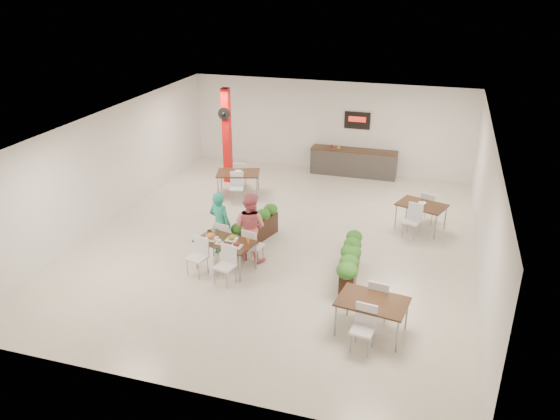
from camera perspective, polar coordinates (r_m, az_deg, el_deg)
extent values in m
plane|color=beige|center=(14.72, 0.01, -3.12)|extent=(12.00, 12.00, 0.00)
cube|color=white|center=(19.63, 5.14, 8.69)|extent=(10.00, 0.10, 3.20)
cube|color=white|center=(9.12, -11.13, -10.35)|extent=(10.00, 0.10, 3.20)
cube|color=white|center=(16.16, -17.27, 4.41)|extent=(0.10, 12.00, 3.20)
cube|color=white|center=(13.61, 20.61, 0.36)|extent=(0.10, 12.00, 3.20)
cube|color=white|center=(13.59, 0.01, 9.02)|extent=(10.00, 12.00, 0.04)
cube|color=#BD0E0C|center=(18.44, -5.56, 7.69)|extent=(0.25, 0.25, 3.20)
cylinder|color=black|center=(18.08, -5.88, 9.98)|extent=(0.40, 0.06, 0.40)
sphere|color=black|center=(18.04, -5.92, 9.95)|extent=(0.12, 0.12, 0.12)
cube|color=#32302C|center=(19.46, 7.69, 4.90)|extent=(3.00, 0.60, 0.90)
cube|color=black|center=(19.31, 7.76, 6.22)|extent=(3.00, 0.62, 0.04)
cube|color=black|center=(19.35, 8.08, 9.25)|extent=(0.90, 0.04, 0.60)
cube|color=red|center=(19.30, 8.07, 9.37)|extent=(0.60, 0.02, 0.18)
imported|color=maroon|center=(19.41, 5.44, 6.77)|extent=(0.09, 0.09, 0.19)
imported|color=gold|center=(19.37, 6.17, 6.67)|extent=(0.13, 0.13, 0.17)
cube|color=black|center=(13.08, -5.73, -3.29)|extent=(1.55, 1.11, 0.04)
cylinder|color=gray|center=(13.38, -8.75, -4.63)|extent=(0.04, 0.04, 0.71)
cylinder|color=gray|center=(12.69, -4.22, -6.08)|extent=(0.04, 0.04, 0.71)
cylinder|color=gray|center=(13.84, -6.98, -3.51)|extent=(0.04, 0.04, 0.71)
cylinder|color=gray|center=(13.18, -2.53, -4.83)|extent=(0.04, 0.04, 0.71)
cube|color=white|center=(13.85, -5.56, -2.98)|extent=(0.51, 0.51, 0.05)
cube|color=white|center=(13.61, -6.07, -2.34)|extent=(0.42, 0.14, 0.45)
cylinder|color=gray|center=(13.99, -4.55, -3.73)|extent=(0.02, 0.02, 0.43)
cylinder|color=gray|center=(14.17, -5.68, -3.40)|extent=(0.02, 0.02, 0.43)
cylinder|color=gray|center=(13.75, -5.37, -4.29)|extent=(0.02, 0.02, 0.43)
cylinder|color=gray|center=(13.93, -6.50, -3.94)|extent=(0.02, 0.02, 0.43)
cube|color=white|center=(13.44, -2.79, -3.77)|extent=(0.51, 0.51, 0.05)
cube|color=white|center=(13.19, -3.27, -3.13)|extent=(0.42, 0.14, 0.45)
cylinder|color=gray|center=(13.59, -1.78, -4.53)|extent=(0.02, 0.02, 0.43)
cylinder|color=gray|center=(13.76, -2.98, -4.19)|extent=(0.02, 0.02, 0.43)
cylinder|color=gray|center=(13.34, -2.56, -5.12)|extent=(0.02, 0.02, 0.43)
cylinder|color=gray|center=(13.51, -3.78, -4.76)|extent=(0.02, 0.02, 0.43)
cube|color=white|center=(13.02, -8.67, -4.99)|extent=(0.51, 0.51, 0.05)
cube|color=white|center=(13.03, -8.21, -3.69)|extent=(0.42, 0.14, 0.45)
cylinder|color=gray|center=(13.12, -9.65, -6.00)|extent=(0.02, 0.02, 0.43)
cylinder|color=gray|center=(12.93, -8.48, -6.40)|extent=(0.02, 0.02, 0.43)
cylinder|color=gray|center=(13.34, -8.72, -5.39)|extent=(0.02, 0.02, 0.43)
cylinder|color=gray|center=(13.15, -7.56, -5.78)|extent=(0.02, 0.02, 0.43)
cube|color=white|center=(12.58, -5.81, -5.91)|extent=(0.51, 0.51, 0.05)
cube|color=white|center=(12.59, -5.35, -4.56)|extent=(0.42, 0.14, 0.45)
cylinder|color=gray|center=(12.67, -6.85, -6.96)|extent=(0.02, 0.02, 0.43)
cylinder|color=gray|center=(12.49, -5.59, -7.38)|extent=(0.02, 0.02, 0.43)
cylinder|color=gray|center=(12.90, -5.93, -6.31)|extent=(0.02, 0.02, 0.43)
cylinder|color=gray|center=(12.73, -4.69, -6.71)|extent=(0.02, 0.02, 0.43)
cube|color=white|center=(13.19, -7.22, -2.99)|extent=(0.36, 0.36, 0.01)
ellipsoid|color=#A9462A|center=(13.16, -7.24, -2.71)|extent=(0.22, 0.22, 0.13)
cube|color=white|center=(13.10, -5.07, -3.08)|extent=(0.31, 0.31, 0.01)
ellipsoid|color=orange|center=(13.08, -5.08, -2.84)|extent=(0.18, 0.18, 0.11)
cube|color=white|center=(12.77, -4.60, -3.81)|extent=(0.31, 0.31, 0.01)
ellipsoid|color=#47140E|center=(12.75, -4.61, -3.59)|extent=(0.16, 0.16, 0.10)
cube|color=white|center=(12.97, -6.38, -3.44)|extent=(0.22, 0.22, 0.01)
ellipsoid|color=white|center=(12.95, -6.39, -3.27)|extent=(0.12, 0.12, 0.07)
cylinder|color=orange|center=(12.86, -3.37, -3.23)|extent=(0.07, 0.07, 0.15)
imported|color=#4F3622|center=(13.43, -7.39, -2.31)|extent=(0.12, 0.12, 0.10)
imported|color=teal|center=(13.71, -6.28, -1.44)|extent=(0.70, 0.54, 1.70)
imported|color=#F06B77|center=(13.43, -3.13, -1.75)|extent=(0.99, 0.85, 1.76)
cube|color=black|center=(14.49, -2.58, -2.34)|extent=(0.77, 1.76, 0.58)
ellipsoid|color=#175017|center=(13.79, -4.35, -1.90)|extent=(0.40, 0.40, 0.32)
ellipsoid|color=#175017|center=(14.05, -3.46, -1.37)|extent=(0.40, 0.40, 0.32)
ellipsoid|color=#175017|center=(14.31, -2.61, -0.86)|extent=(0.40, 0.40, 0.32)
ellipsoid|color=#175017|center=(14.58, -1.78, -0.37)|extent=(0.40, 0.40, 0.32)
ellipsoid|color=#175017|center=(14.85, -0.99, 0.11)|extent=(0.40, 0.40, 0.32)
imported|color=#175017|center=(14.29, -2.61, -0.60)|extent=(0.34, 0.29, 0.38)
cube|color=black|center=(12.76, 7.31, -6.22)|extent=(0.46, 1.93, 0.64)
ellipsoid|color=#175017|center=(11.85, 7.04, -6.28)|extent=(0.40, 0.40, 0.32)
ellipsoid|color=#175017|center=(12.20, 7.23, -5.35)|extent=(0.40, 0.40, 0.32)
ellipsoid|color=#175017|center=(12.55, 7.42, -4.48)|extent=(0.40, 0.40, 0.32)
ellipsoid|color=#175017|center=(12.91, 7.59, -3.65)|extent=(0.40, 0.40, 0.32)
ellipsoid|color=#175017|center=(13.27, 7.76, -2.87)|extent=(0.40, 0.40, 0.32)
imported|color=#175017|center=(12.51, 7.44, -4.13)|extent=(0.23, 0.23, 0.41)
cube|color=black|center=(17.51, -4.39, 3.87)|extent=(1.53, 1.22, 0.04)
cylinder|color=gray|center=(17.36, -6.49, 2.28)|extent=(0.04, 0.04, 0.71)
cylinder|color=gray|center=(17.23, -2.45, 2.25)|extent=(0.04, 0.04, 0.71)
cylinder|color=gray|center=(18.07, -6.17, 3.18)|extent=(0.04, 0.04, 0.71)
cylinder|color=gray|center=(17.95, -2.29, 3.16)|extent=(0.04, 0.04, 0.71)
cube|color=white|center=(18.17, -4.18, 3.68)|extent=(0.52, 0.52, 0.05)
cube|color=white|center=(17.91, -4.26, 4.23)|extent=(0.42, 0.15, 0.45)
cylinder|color=gray|center=(18.39, -3.58, 3.17)|extent=(0.02, 0.02, 0.43)
cylinder|color=gray|center=(18.43, -4.64, 3.18)|extent=(0.02, 0.02, 0.43)
cylinder|color=gray|center=(18.08, -3.67, 2.79)|extent=(0.02, 0.02, 0.43)
cylinder|color=gray|center=(18.11, -4.75, 2.80)|extent=(0.02, 0.02, 0.43)
cube|color=white|center=(17.05, -4.56, 2.31)|extent=(0.52, 0.52, 0.05)
cube|color=white|center=(17.14, -4.52, 3.32)|extent=(0.42, 0.15, 0.45)
cylinder|color=gray|center=(17.00, -5.16, 1.36)|extent=(0.02, 0.02, 0.43)
cylinder|color=gray|center=(16.96, -4.02, 1.35)|extent=(0.02, 0.02, 0.43)
cylinder|color=gray|center=(17.31, -5.04, 1.79)|extent=(0.02, 0.02, 0.43)
cylinder|color=gray|center=(17.28, -3.92, 1.78)|extent=(0.02, 0.02, 0.43)
imported|color=white|center=(17.50, -4.40, 4.02)|extent=(0.22, 0.22, 0.05)
cube|color=black|center=(15.53, 14.60, 0.51)|extent=(1.48, 1.23, 0.04)
cylinder|color=gray|center=(15.57, 12.00, -0.68)|extent=(0.04, 0.04, 0.71)
cylinder|color=gray|center=(15.19, 15.92, -1.73)|extent=(0.04, 0.04, 0.71)
cylinder|color=gray|center=(16.19, 13.10, 0.17)|extent=(0.04, 0.04, 0.71)
cylinder|color=gray|center=(15.82, 16.89, -0.81)|extent=(0.04, 0.04, 0.71)
cube|color=white|center=(16.16, 15.33, 0.27)|extent=(0.54, 0.54, 0.05)
cube|color=white|center=(15.90, 15.16, 0.88)|extent=(0.41, 0.18, 0.45)
cylinder|color=gray|center=(16.35, 16.01, -0.44)|extent=(0.02, 0.02, 0.43)
cylinder|color=gray|center=(16.45, 14.92, -0.16)|extent=(0.02, 0.02, 0.43)
cylinder|color=gray|center=(16.05, 15.57, -0.84)|extent=(0.02, 0.02, 0.43)
cylinder|color=gray|center=(16.16, 14.46, -0.55)|extent=(0.02, 0.02, 0.43)
cube|color=white|center=(15.13, 13.61, -1.18)|extent=(0.54, 0.54, 0.05)
cube|color=white|center=(15.19, 13.99, -0.08)|extent=(0.41, 0.18, 0.45)
cylinder|color=gray|center=(15.14, 12.68, -2.05)|extent=(0.02, 0.02, 0.43)
cylinder|color=gray|center=(15.03, 13.86, -2.37)|extent=(0.02, 0.02, 0.43)
cylinder|color=gray|center=(15.43, 13.21, -1.60)|extent=(0.02, 0.02, 0.43)
cylinder|color=gray|center=(15.32, 14.36, -1.92)|extent=(0.02, 0.02, 0.43)
imported|color=white|center=(15.52, 14.62, 0.67)|extent=(0.22, 0.22, 0.05)
cube|color=black|center=(10.93, 9.65, -9.42)|extent=(1.46, 1.08, 0.04)
cylinder|color=gray|center=(10.96, 5.80, -11.42)|extent=(0.04, 0.04, 0.71)
cylinder|color=gray|center=(10.72, 12.15, -12.81)|extent=(0.04, 0.04, 0.71)
cylinder|color=gray|center=(11.58, 7.11, -9.38)|extent=(0.04, 0.04, 0.71)
cylinder|color=gray|center=(11.35, 13.09, -10.63)|extent=(0.04, 0.04, 0.71)
cube|color=white|center=(11.57, 10.38, -9.09)|extent=(0.47, 0.47, 0.05)
cube|color=white|center=(11.28, 10.22, -8.50)|extent=(0.42, 0.10, 0.45)
cylinder|color=gray|center=(11.80, 11.32, -9.80)|extent=(0.02, 0.02, 0.43)
cylinder|color=gray|center=(11.87, 9.72, -9.47)|extent=(0.02, 0.02, 0.43)
cylinder|color=gray|center=(11.53, 10.90, -10.66)|extent=(0.02, 0.02, 0.43)
cylinder|color=gray|center=(11.59, 9.25, -10.32)|extent=(0.02, 0.02, 0.43)
cube|color=white|center=(10.60, 8.63, -12.33)|extent=(0.47, 0.47, 0.05)
cube|color=white|center=(10.61, 9.02, -10.67)|extent=(0.42, 0.10, 0.45)
cylinder|color=gray|center=(10.64, 7.38, -13.65)|extent=(0.02, 0.02, 0.43)
cylinder|color=gray|center=(10.57, 9.18, -14.06)|extent=(0.02, 0.02, 0.43)
cylinder|color=gray|center=(10.91, 7.95, -12.65)|extent=(0.02, 0.02, 0.43)
cylinder|color=gray|center=(10.84, 9.70, -13.04)|extent=(0.02, 0.02, 0.43)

